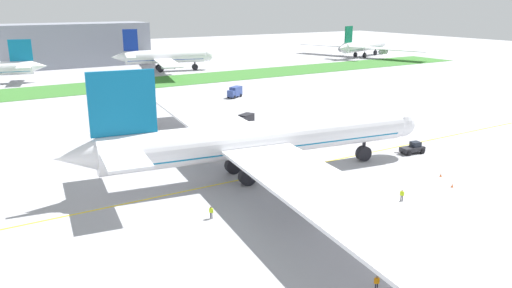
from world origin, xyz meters
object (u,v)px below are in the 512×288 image
at_px(traffic_cone_port_wing, 441,175).
at_px(traffic_cone_starboard_wing, 452,185).
at_px(service_truck_catering_van, 235,92).
at_px(parked_airliner_far_right, 164,57).
at_px(airliner_foreground, 258,139).
at_px(ground_crew_wingwalker_port, 377,282).
at_px(parked_airliner_far_outer, 363,46).
at_px(ground_crew_wingwalker_starboard, 402,194).
at_px(ground_crew_marshaller_front, 211,211).
at_px(service_truck_fuel_bowser, 245,120).
at_px(pushback_tug, 413,148).

distance_m(traffic_cone_port_wing, traffic_cone_starboard_wing, 4.81).
height_order(service_truck_catering_van, parked_airliner_far_right, parked_airliner_far_right).
height_order(airliner_foreground, traffic_cone_port_wing, airliner_foreground).
height_order(airliner_foreground, parked_airliner_far_right, airliner_foreground).
bearing_deg(ground_crew_wingwalker_port, parked_airliner_far_outer, 46.98).
xyz_separation_m(ground_crew_wingwalker_port, ground_crew_wingwalker_starboard, (19.42, 14.60, 0.05)).
xyz_separation_m(traffic_cone_port_wing, traffic_cone_starboard_wing, (-2.52, -4.09, 0.00)).
relative_size(ground_crew_marshaller_front, service_truck_fuel_bowser, 0.31).
distance_m(airliner_foreground, traffic_cone_port_wing, 29.83).
xyz_separation_m(traffic_cone_port_wing, service_truck_catering_van, (6.00, 77.25, 1.38)).
xyz_separation_m(airliner_foreground, parked_airliner_far_right, (34.94, 126.24, -0.47)).
height_order(airliner_foreground, service_truck_catering_van, airliner_foreground).
distance_m(ground_crew_wingwalker_starboard, parked_airliner_far_outer, 192.48).
xyz_separation_m(traffic_cone_starboard_wing, parked_airliner_far_outer, (117.44, 143.71, 5.05)).
height_order(ground_crew_marshaller_front, traffic_cone_starboard_wing, ground_crew_marshaller_front).
bearing_deg(traffic_cone_port_wing, parked_airliner_far_outer, 50.54).
bearing_deg(parked_airliner_far_right, traffic_cone_port_wing, -94.09).
bearing_deg(ground_crew_marshaller_front, traffic_cone_port_wing, -7.25).
height_order(ground_crew_wingwalker_port, service_truck_fuel_bowser, service_truck_fuel_bowser).
height_order(pushback_tug, service_truck_fuel_bowser, service_truck_fuel_bowser).
distance_m(parked_airliner_far_right, parked_airliner_far_outer, 104.80).
distance_m(ground_crew_marshaller_front, service_truck_fuel_bowser, 50.20).
bearing_deg(service_truck_fuel_bowser, ground_crew_wingwalker_port, -109.91).
distance_m(ground_crew_wingwalker_port, ground_crew_wingwalker_starboard, 24.29).
bearing_deg(ground_crew_marshaller_front, ground_crew_wingwalker_starboard, -19.23).
height_order(traffic_cone_port_wing, parked_airliner_far_right, parked_airliner_far_right).
bearing_deg(traffic_cone_port_wing, airliner_foreground, 147.96).
height_order(service_truck_catering_van, parked_airliner_far_outer, parked_airliner_far_outer).
relative_size(service_truck_fuel_bowser, service_truck_catering_van, 0.96).
bearing_deg(airliner_foreground, traffic_cone_port_wing, -32.04).
distance_m(ground_crew_wingwalker_port, service_truck_fuel_bowser, 68.36).
distance_m(pushback_tug, ground_crew_wingwalker_port, 48.87).
height_order(ground_crew_wingwalker_port, ground_crew_wingwalker_starboard, ground_crew_wingwalker_starboard).
relative_size(ground_crew_wingwalker_port, parked_airliner_far_outer, 0.02).
bearing_deg(service_truck_catering_van, ground_crew_wingwalker_port, -111.98).
bearing_deg(service_truck_fuel_bowser, parked_airliner_far_outer, 37.06).
distance_m(pushback_tug, service_truck_catering_van, 66.06).
relative_size(ground_crew_wingwalker_starboard, traffic_cone_port_wing, 2.92).
relative_size(ground_crew_wingwalker_port, parked_airliner_far_right, 0.03).
bearing_deg(pushback_tug, ground_crew_marshaller_front, -172.00).
distance_m(pushback_tug, service_truck_fuel_bowser, 37.88).
height_order(airliner_foreground, ground_crew_wingwalker_port, airliner_foreground).
bearing_deg(traffic_cone_port_wing, ground_crew_wingwalker_port, -150.44).
bearing_deg(traffic_cone_starboard_wing, ground_crew_wingwalker_starboard, 179.11).
distance_m(airliner_foreground, service_truck_fuel_bowser, 34.25).
xyz_separation_m(traffic_cone_starboard_wing, service_truck_catering_van, (8.51, 81.34, 1.38)).
distance_m(traffic_cone_starboard_wing, service_truck_fuel_bowser, 50.32).
bearing_deg(pushback_tug, service_truck_fuel_bowser, 114.19).
bearing_deg(parked_airliner_far_right, ground_crew_wingwalker_starboard, -99.12).
bearing_deg(traffic_cone_port_wing, pushback_tug, 61.24).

